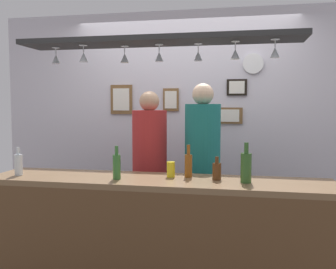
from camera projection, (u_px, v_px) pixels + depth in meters
The scene contains 23 objects.
back_wall at pixel (185, 126), 4.32m from camera, with size 4.40×0.06×2.60m, color silver.
bar_counter at pixel (152, 223), 2.81m from camera, with size 2.70×0.55×0.96m.
overhead_glass_rack at pixel (158, 41), 2.89m from camera, with size 2.20×0.36×0.04m, color black.
hanging_wineglass_far_left at pixel (56, 59), 3.10m from camera, with size 0.07×0.07×0.13m.
hanging_wineglass_left at pixel (84, 57), 2.98m from camera, with size 0.07×0.07×0.13m.
hanging_wineglass_center_left at pixel (125, 57), 3.02m from camera, with size 0.07×0.07×0.13m.
hanging_wineglass_center at pixel (160, 56), 2.94m from camera, with size 0.07×0.07×0.13m.
hanging_wineglass_center_right at pixel (198, 55), 2.90m from camera, with size 0.07×0.07×0.13m.
hanging_wineglass_right at pixel (235, 53), 2.80m from camera, with size 0.07×0.07×0.13m.
hanging_wineglass_far_right at pixel (275, 52), 2.71m from camera, with size 0.07×0.07×0.13m.
person_left_red_shirt at pixel (150, 159), 3.70m from camera, with size 0.34×0.34×1.67m.
person_middle_teal_shirt at pixel (203, 156), 3.60m from camera, with size 0.34×0.34×1.74m.
bottle_soda_clear at pixel (18, 164), 3.07m from camera, with size 0.06×0.06×0.23m.
bottle_beer_amber_tall at pixel (188, 165), 2.98m from camera, with size 0.06×0.06×0.26m.
bottle_champagne_green at pixel (246, 167), 2.77m from camera, with size 0.08×0.08×0.30m.
bottle_beer_green_import at pixel (117, 166), 2.90m from camera, with size 0.06×0.06×0.26m.
bottle_beer_brown_stubby at pixel (217, 171), 2.88m from camera, with size 0.07×0.07×0.18m.
drink_can at pixel (171, 169), 2.99m from camera, with size 0.07×0.07×0.12m, color yellow.
picture_frame_crest at pixel (171, 100), 4.29m from camera, with size 0.18×0.02×0.26m.
picture_frame_upper_small at pixel (237, 87), 4.13m from camera, with size 0.22×0.02×0.18m.
picture_frame_lower_pair at pixel (229, 116), 4.17m from camera, with size 0.30×0.02×0.18m.
picture_frame_caricature at pixel (121, 99), 4.40m from camera, with size 0.26×0.02×0.34m.
wall_clock at pixel (253, 64), 4.07m from camera, with size 0.22×0.22×0.03m, color white.
Camera 1 is at (0.65, -3.17, 1.54)m, focal length 40.13 mm.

